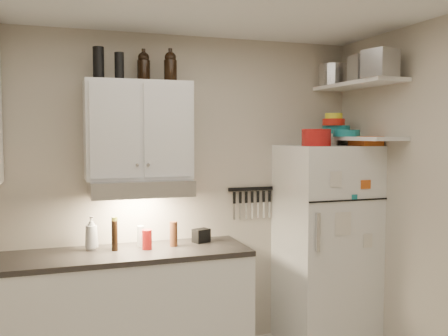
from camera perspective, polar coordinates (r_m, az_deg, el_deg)
name	(u,v)px	position (r m, az deg, el deg)	size (l,w,h in m)	color
back_wall	(172,194)	(4.16, -5.99, -2.97)	(3.20, 0.02, 2.60)	beige
base_cabinet	(110,316)	(3.97, -12.93, -16.15)	(2.10, 0.60, 0.88)	white
countertop	(109,255)	(3.84, -13.04, -9.69)	(2.10, 0.62, 0.04)	#2B2825
upper_cabinet	(138,130)	(3.90, -9.78, 4.27)	(0.80, 0.33, 0.75)	white
range_hood	(140,187)	(3.86, -9.56, -2.20)	(0.76, 0.46, 0.12)	silver
fridge	(325,245)	(4.37, 11.51, -8.67)	(0.70, 0.68, 1.70)	white
shelf_hi	(358,85)	(4.28, 15.03, 9.19)	(0.30, 0.95, 0.03)	white
shelf_lo	(357,138)	(4.26, 14.92, 3.29)	(0.30, 0.95, 0.03)	white
knife_strip	(251,189)	(4.34, 3.13, -2.40)	(0.42, 0.02, 0.03)	black
dutch_oven	(316,137)	(4.11, 10.50, 3.45)	(0.24, 0.24, 0.14)	#A81513
book_stack	(366,141)	(4.23, 15.89, 2.98)	(0.19, 0.23, 0.08)	#D75C1A
spice_jar	(334,140)	(4.31, 12.45, 3.20)	(0.06, 0.06, 0.10)	silver
stock_pot	(333,75)	(4.56, 12.41, 10.29)	(0.26, 0.26, 0.19)	silver
tin_a	(364,68)	(4.18, 15.71, 10.91)	(0.20, 0.18, 0.20)	#AAAAAD
tin_b	(380,63)	(3.93, 17.42, 11.33)	(0.20, 0.20, 0.20)	#AAAAAD
bowl_teal	(336,131)	(4.44, 12.70, 4.15)	(0.24, 0.24, 0.09)	#177C82
bowl_orange	(334,122)	(4.39, 12.42, 5.15)	(0.19, 0.19, 0.06)	red
bowl_yellow	(334,116)	(4.39, 12.43, 5.82)	(0.15, 0.15, 0.05)	yellow
plates	(346,133)	(4.24, 13.80, 3.88)	(0.22, 0.22, 0.06)	#177C82
growler_a	(144,67)	(3.99, -9.17, 11.37)	(0.10, 0.10, 0.24)	black
growler_b	(170,66)	(3.95, -6.14, 11.47)	(0.10, 0.10, 0.24)	black
thermos_a	(119,66)	(3.85, -11.88, 11.34)	(0.07, 0.07, 0.20)	black
thermos_b	(98,63)	(3.86, -14.15, 11.55)	(0.08, 0.08, 0.24)	black
soap_bottle	(91,231)	(3.93, -14.92, -6.99)	(0.11, 0.11, 0.29)	white
pepper_mill	(174,234)	(3.94, -5.78, -7.51)	(0.06, 0.06, 0.19)	brown
oil_bottle	(115,233)	(3.93, -12.38, -7.26)	(0.05, 0.05, 0.24)	#575B16
vinegar_bottle	(115,236)	(3.86, -12.39, -7.58)	(0.05, 0.05, 0.23)	black
clear_bottle	(141,236)	(3.96, -9.51, -7.71)	(0.05, 0.05, 0.16)	silver
red_jar	(147,240)	(3.87, -8.79, -8.09)	(0.08, 0.08, 0.15)	#A81513
caddy	(201,236)	(4.08, -2.62, -7.72)	(0.13, 0.09, 0.11)	black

